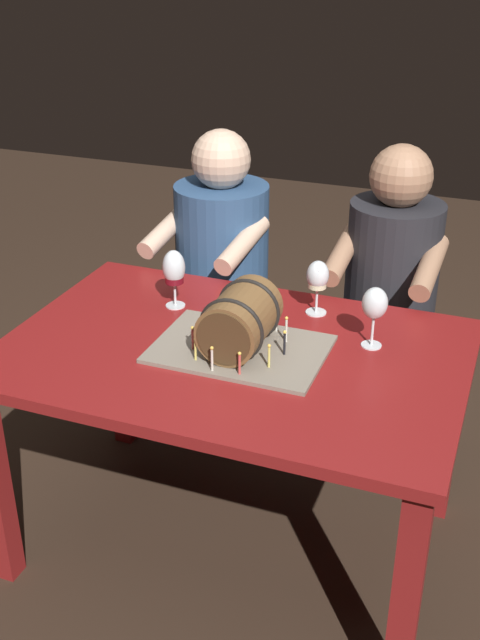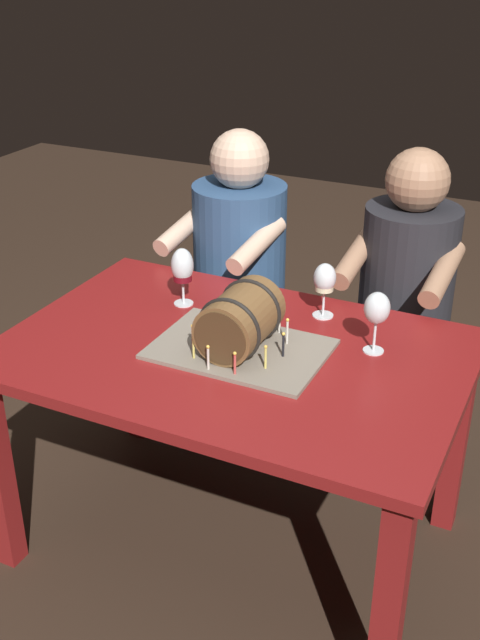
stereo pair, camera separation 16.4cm
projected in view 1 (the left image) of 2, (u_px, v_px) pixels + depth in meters
The scene contains 8 objects.
ground_plane at pixel (234, 539), 2.58m from camera, with size 8.00×8.00×0.00m, color #332319.
dining_table at pixel (233, 380), 2.30m from camera, with size 1.34×0.90×0.73m.
barrel_cake at pixel (240, 325), 2.20m from camera, with size 0.49×0.34×0.20m.
wine_glass_white at pixel (318, 278), 2.41m from camera, with size 0.07×0.07×0.18m.
wine_glass_empty at pixel (375, 305), 2.21m from camera, with size 0.07×0.07×0.19m.
wine_glass_red at pixel (174, 270), 2.45m from camera, with size 0.07×0.07×0.19m.
person_seated_left at pixel (222, 289), 3.03m from camera, with size 0.43×0.51×1.18m.
person_seated_right at pixel (387, 318), 2.83m from camera, with size 0.38×0.47×1.19m.
Camera 1 is at (0.72, -1.83, 1.82)m, focal length 43.43 mm.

